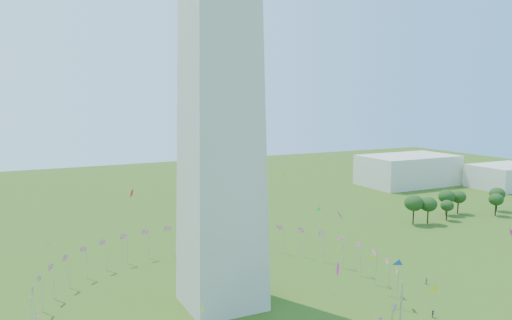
{
  "coord_description": "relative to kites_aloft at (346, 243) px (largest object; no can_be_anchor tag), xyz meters",
  "views": [
    {
      "loc": [
        -41.83,
        -52.44,
        47.92
      ],
      "look_at": [
        1.43,
        35.0,
        35.31
      ],
      "focal_mm": 35.0,
      "sensor_mm": 36.0,
      "label": 1
    }
  ],
  "objects": [
    {
      "name": "kites_aloft",
      "position": [
        0.0,
        0.0,
        0.0
      ],
      "size": [
        111.47,
        65.5,
        37.57
      ],
      "color": "blue",
      "rests_on": "ground"
    },
    {
      "name": "gov_building_east_a",
      "position": [
        135.12,
        126.93,
        -11.92
      ],
      "size": [
        50.0,
        30.0,
        16.0
      ],
      "primitive_type": "cube",
      "color": "beige",
      "rests_on": "ground"
    },
    {
      "name": "gov_building_east_b",
      "position": [
        175.12,
        96.93,
        -13.92
      ],
      "size": [
        35.0,
        25.0,
        12.0
      ],
      "primitive_type": "cube",
      "color": "beige",
      "rests_on": "ground"
    },
    {
      "name": "flag_ring",
      "position": [
        -14.88,
        26.93,
        -15.42
      ],
      "size": [
        80.24,
        80.24,
        9.0
      ],
      "color": "silver",
      "rests_on": "ground"
    },
    {
      "name": "tree_line_east",
      "position": [
        97.59,
        62.32,
        -14.97
      ],
      "size": [
        53.81,
        15.6,
        10.99
      ],
      "color": "#244B19",
      "rests_on": "ground"
    }
  ]
}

